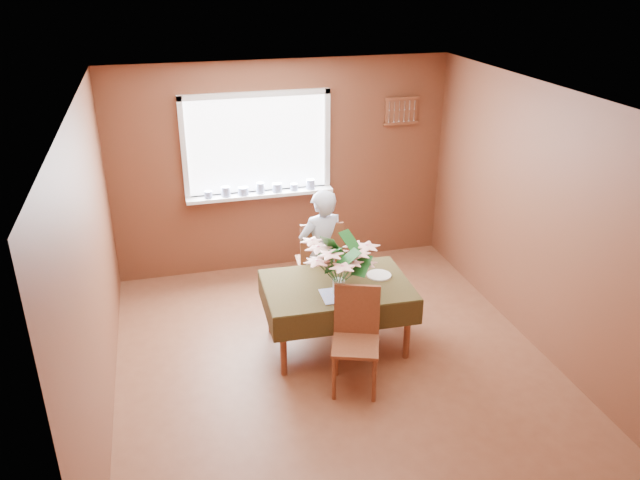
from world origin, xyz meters
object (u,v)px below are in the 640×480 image
object	(u,v)px
chair_far	(320,261)
chair_near	(356,334)
dining_table	(337,291)
flower_bouquet	(339,262)
seated_woman	(322,253)

from	to	relation	value
chair_far	chair_near	world-z (taller)	chair_far
dining_table	flower_bouquet	size ratio (longest dim) A/B	2.46
chair_near	seated_woman	size ratio (longest dim) A/B	0.67
chair_far	chair_near	bearing A→B (deg)	93.31
dining_table	seated_woman	size ratio (longest dim) A/B	1.01
chair_near	flower_bouquet	size ratio (longest dim) A/B	1.63
dining_table	flower_bouquet	bearing A→B (deg)	-99.59
chair_near	flower_bouquet	world-z (taller)	flower_bouquet
chair_far	flower_bouquet	bearing A→B (deg)	90.93
chair_far	seated_woman	distance (m)	0.17
chair_far	dining_table	bearing A→B (deg)	92.85
flower_bouquet	chair_near	bearing A→B (deg)	-86.63
chair_near	seated_woman	bearing A→B (deg)	108.79
chair_near	dining_table	bearing A→B (deg)	109.21
dining_table	flower_bouquet	distance (m)	0.44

